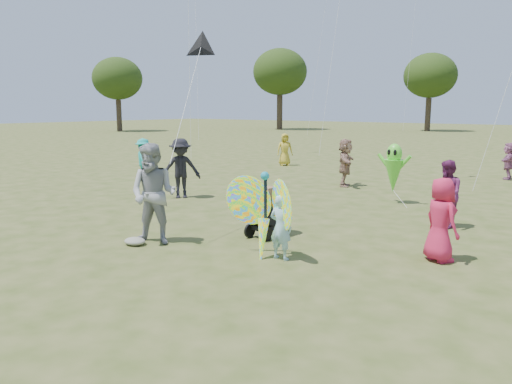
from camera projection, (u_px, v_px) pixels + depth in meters
ground at (213, 266)px, 8.82m from camera, size 160.00×160.00×0.00m
child_girl at (281, 227)px, 9.10m from camera, size 0.45×0.31×1.21m
adult_man at (154, 194)px, 10.09m from camera, size 1.22×1.10×2.06m
grey_bag at (135, 241)px, 10.15m from camera, size 0.47×0.38×0.15m
crowd_a at (441, 220)px, 8.98m from camera, size 0.89×0.82×1.53m
crowd_b at (181, 168)px, 15.26m from camera, size 1.29×1.34×1.83m
crowd_d at (345, 163)px, 17.53m from camera, size 1.08×1.62×1.68m
crowd_e at (447, 194)px, 11.50m from camera, size 0.93×0.97×1.58m
crowd_g at (285, 149)px, 23.80m from camera, size 0.87×0.87×1.53m
crowd_i at (144, 159)px, 19.15m from camera, size 1.18×1.08×1.59m
crowd_j at (508, 161)px, 19.27m from camera, size 0.57×1.36×1.42m
jogging_stroller at (270, 208)px, 10.78m from camera, size 0.56×1.08×1.09m
butterfly_kite at (264, 214)px, 9.22m from camera, size 1.74×0.75×1.81m
delta_kite_rig at (201, 48)px, 11.88m from camera, size 1.70×2.57×2.94m
alien_kite at (394, 170)px, 14.38m from camera, size 1.12×0.69×1.74m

